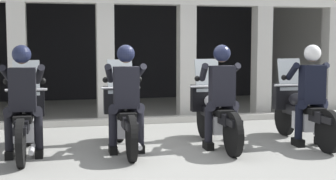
% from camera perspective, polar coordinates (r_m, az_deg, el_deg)
% --- Properties ---
extents(ground_plane, '(80.00, 80.00, 0.00)m').
position_cam_1_polar(ground_plane, '(10.37, -3.46, -3.27)').
color(ground_plane, gray).
extents(station_building, '(9.73, 4.53, 3.01)m').
position_cam_1_polar(station_building, '(12.15, -4.43, 7.04)').
color(station_building, black).
rests_on(station_building, ground).
extents(kerb_strip, '(9.23, 0.24, 0.12)m').
position_cam_1_polar(kerb_strip, '(9.60, -2.06, -3.63)').
color(kerb_strip, '#B7B5AD').
rests_on(kerb_strip, ground).
extents(motorcycle_far_left, '(0.62, 2.04, 1.35)m').
position_cam_1_polar(motorcycle_far_left, '(7.22, -16.79, -3.41)').
color(motorcycle_far_left, black).
rests_on(motorcycle_far_left, ground).
extents(police_officer_far_left, '(0.63, 0.61, 1.58)m').
position_cam_1_polar(police_officer_far_left, '(6.88, -17.08, -0.17)').
color(police_officer_far_left, black).
rests_on(police_officer_far_left, ground).
extents(motorcycle_center_left, '(0.62, 2.04, 1.35)m').
position_cam_1_polar(motorcycle_center_left, '(7.24, -5.33, -3.16)').
color(motorcycle_center_left, black).
rests_on(motorcycle_center_left, ground).
extents(police_officer_center_left, '(0.63, 0.61, 1.58)m').
position_cam_1_polar(police_officer_center_left, '(6.91, -5.08, 0.08)').
color(police_officer_center_left, black).
rests_on(police_officer_center_left, ground).
extents(motorcycle_center_right, '(0.62, 2.04, 1.35)m').
position_cam_1_polar(motorcycle_center_right, '(7.51, 5.69, -2.84)').
color(motorcycle_center_right, black).
rests_on(motorcycle_center_right, ground).
extents(police_officer_center_right, '(0.63, 0.61, 1.58)m').
position_cam_1_polar(police_officer_center_right, '(7.20, 6.42, 0.29)').
color(police_officer_center_right, black).
rests_on(police_officer_center_right, ground).
extents(motorcycle_far_right, '(0.62, 2.04, 1.35)m').
position_cam_1_polar(motorcycle_far_right, '(8.00, 15.74, -2.51)').
color(motorcycle_far_right, black).
rests_on(motorcycle_far_right, ground).
extents(police_officer_far_right, '(0.63, 0.61, 1.58)m').
position_cam_1_polar(police_officer_far_right, '(7.71, 16.82, 0.43)').
color(police_officer_far_right, black).
rests_on(police_officer_far_right, ground).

